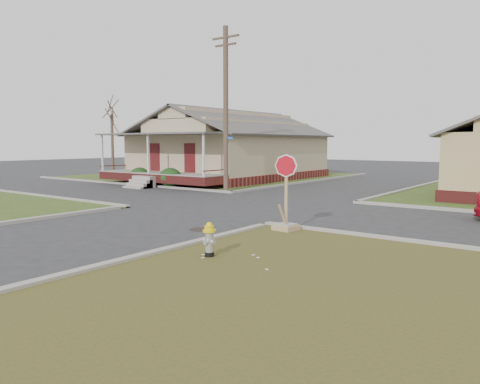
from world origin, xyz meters
The scene contains 12 objects.
ground centered at (0.00, 0.00, 0.00)m, with size 120.00×120.00×0.00m, color #28292B.
verge_near_right centered at (10.00, -5.50, 0.03)m, with size 13.00×14.00×0.05m, color #334318.
verge_far_left centered at (-13.00, 18.00, 0.03)m, with size 19.00×19.00×0.05m, color #2A4117.
curbs centered at (0.00, 5.00, 0.00)m, with size 80.00×40.00×0.12m, color gray, non-canonical shape.
manhole centered at (2.20, -0.50, 0.01)m, with size 0.64×0.64×0.01m, color black.
corner_house centered at (-10.00, 16.68, 2.28)m, with size 10.10×15.50×5.30m.
utility_pole centered at (-4.20, 8.90, 4.66)m, with size 1.80×0.28×9.00m.
tree_far_left centered at (-18.00, 12.00, 2.50)m, with size 0.22×0.22×4.90m, color #453228.
fire_hydrant centered at (4.86, -3.12, 0.50)m, with size 0.31×0.31×0.82m.
stop_sign centered at (4.56, 0.85, 0.55)m, with size 0.66×0.65×2.34m.
hedge_left centered at (-11.58, 9.10, 0.60)m, with size 1.43×1.17×1.09m, color #163613.
hedge_right centered at (-8.56, 8.90, 0.62)m, with size 1.49×1.22×1.14m, color #163613.
Camera 1 is at (11.95, -11.38, 2.73)m, focal length 35.00 mm.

